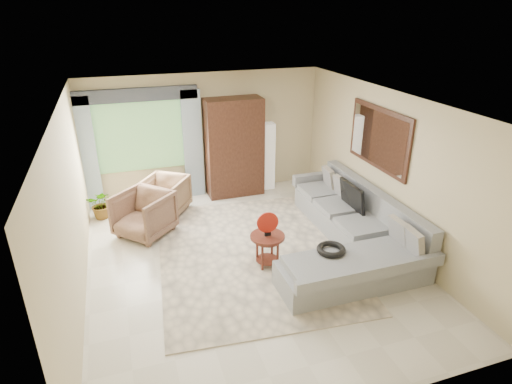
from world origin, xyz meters
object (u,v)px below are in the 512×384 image
object	(u,v)px
potted_plant	(102,204)
floor_lamp	(268,156)
sectional_sofa	(351,234)
tv_screen	(352,196)
armoire	(234,148)
coffee_table	(267,250)
armchair_right	(165,195)
armchair_left	(144,214)

from	to	relation	value
potted_plant	floor_lamp	bearing A→B (deg)	6.40
potted_plant	floor_lamp	distance (m)	3.64
sectional_sofa	potted_plant	xyz separation A→B (m)	(-4.02, 2.56, 0.01)
sectional_sofa	floor_lamp	size ratio (longest dim) A/B	2.31
sectional_sofa	tv_screen	world-z (taller)	tv_screen
armoire	floor_lamp	world-z (taller)	armoire
coffee_table	armchair_right	bearing A→B (deg)	117.23
armchair_left	potted_plant	xyz separation A→B (m)	(-0.73, 0.94, -0.12)
armchair_right	sectional_sofa	bearing A→B (deg)	-6.09
floor_lamp	armoire	bearing A→B (deg)	-175.71
tv_screen	coffee_table	xyz separation A→B (m)	(-1.80, -0.56, -0.43)
sectional_sofa	armoire	bearing A→B (deg)	113.06
armchair_left	armchair_right	distance (m)	0.95
armchair_left	armchair_right	world-z (taller)	armchair_left
potted_plant	floor_lamp	world-z (taller)	floor_lamp
coffee_table	armchair_left	bearing A→B (deg)	136.73
floor_lamp	potted_plant	bearing A→B (deg)	-173.60
armchair_left	armoire	size ratio (longest dim) A/B	0.43
coffee_table	armchair_left	distance (m)	2.42
armchair_right	floor_lamp	xyz separation A→B (m)	(2.37, 0.54, 0.38)
sectional_sofa	potted_plant	distance (m)	4.76
tv_screen	armchair_right	xyz separation A→B (m)	(-3.07, 1.91, -0.35)
sectional_sofa	coffee_table	bearing A→B (deg)	-178.47
tv_screen	sectional_sofa	bearing A→B (deg)	-117.38
floor_lamp	armchair_left	bearing A→B (deg)	-154.82
potted_plant	armoire	xyz separation A→B (m)	(2.78, 0.34, 0.76)
armchair_right	potted_plant	distance (m)	1.23
armchair_left	floor_lamp	xyz separation A→B (m)	(2.86, 1.34, 0.34)
potted_plant	armchair_right	bearing A→B (deg)	-6.29
coffee_table	potted_plant	xyz separation A→B (m)	(-2.48, 2.60, 0.00)
sectional_sofa	armchair_left	world-z (taller)	sectional_sofa
armchair_left	tv_screen	bearing A→B (deg)	28.78
floor_lamp	coffee_table	bearing A→B (deg)	-110.17
armchair_left	armoire	distance (m)	2.51
tv_screen	armchair_right	distance (m)	3.63
coffee_table	potted_plant	size ratio (longest dim) A/B	0.94
armchair_right	armoire	xyz separation A→B (m)	(1.57, 0.48, 0.68)
tv_screen	armoire	distance (m)	2.83
potted_plant	sectional_sofa	bearing A→B (deg)	-32.46
sectional_sofa	armchair_left	distance (m)	3.67
tv_screen	floor_lamp	xyz separation A→B (m)	(-0.70, 2.44, 0.03)
coffee_table	floor_lamp	size ratio (longest dim) A/B	0.36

